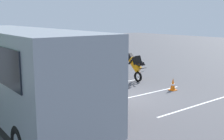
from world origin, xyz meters
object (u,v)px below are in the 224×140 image
object	(u,v)px
spectator_left	(100,80)
parked_motorcycle_silver	(82,97)
spectator_centre	(84,78)
spectator_far_right	(56,71)
traffic_cone	(173,84)
spectator_right	(70,73)
spectator_far_left	(117,87)
tour_bus	(18,73)
stunt_motorcycle	(135,64)

from	to	relation	value
spectator_left	parked_motorcycle_silver	distance (m)	1.02
spectator_centre	parked_motorcycle_silver	world-z (taller)	spectator_centre
spectator_far_right	parked_motorcycle_silver	bearing A→B (deg)	168.60
traffic_cone	spectator_right	bearing A→B (deg)	59.50
spectator_far_left	tour_bus	bearing A→B (deg)	58.72
tour_bus	traffic_cone	distance (m)	7.69
spectator_far_left	spectator_centre	xyz separation A→B (m)	(2.17, 0.04, 0.02)
tour_bus	traffic_cone	bearing A→B (deg)	-98.73
spectator_far_left	parked_motorcycle_silver	distance (m)	1.56
parked_motorcycle_silver	tour_bus	bearing A→B (deg)	74.28
spectator_right	stunt_motorcycle	world-z (taller)	spectator_right
parked_motorcycle_silver	spectator_far_left	bearing A→B (deg)	-147.14
tour_bus	spectator_centre	xyz separation A→B (m)	(0.28, -3.08, -0.64)
spectator_far_left	spectator_centre	size ratio (longest dim) A/B	0.98
spectator_centre	parked_motorcycle_silver	bearing A→B (deg)	140.72
traffic_cone	stunt_motorcycle	bearing A→B (deg)	0.37
spectator_centre	spectator_far_right	size ratio (longest dim) A/B	1.01
spectator_right	stunt_motorcycle	size ratio (longest dim) A/B	0.88
tour_bus	parked_motorcycle_silver	world-z (taller)	tour_bus
parked_motorcycle_silver	stunt_motorcycle	world-z (taller)	stunt_motorcycle
spectator_far_left	spectator_right	xyz separation A→B (m)	(3.37, 0.08, 0.08)
traffic_cone	tour_bus	bearing A→B (deg)	81.27
spectator_far_left	spectator_centre	distance (m)	2.17
spectator_far_left	spectator_left	distance (m)	1.06
spectator_left	parked_motorcycle_silver	xyz separation A→B (m)	(0.18, 0.80, -0.61)
parked_motorcycle_silver	stunt_motorcycle	bearing A→B (deg)	-65.94
traffic_cone	spectator_centre	bearing A→B (deg)	72.05
stunt_motorcycle	tour_bus	bearing A→B (deg)	102.44
spectator_far_left	spectator_far_right	size ratio (longest dim) A/B	0.99
spectator_far_left	stunt_motorcycle	bearing A→B (deg)	-50.83
spectator_centre	spectator_right	xyz separation A→B (m)	(1.19, 0.04, 0.05)
spectator_far_left	spectator_right	distance (m)	3.37
tour_bus	spectator_right	bearing A→B (deg)	-64.16
tour_bus	traffic_cone	size ratio (longest dim) A/B	15.29
spectator_far_right	parked_motorcycle_silver	world-z (taller)	spectator_far_right
spectator_centre	traffic_cone	size ratio (longest dim) A/B	2.69
spectator_far_left	spectator_far_right	world-z (taller)	spectator_far_right
spectator_centre	spectator_far_right	world-z (taller)	spectator_centre
traffic_cone	spectator_far_left	bearing A→B (deg)	99.69
tour_bus	stunt_motorcycle	xyz separation A→B (m)	(1.65, -7.47, -0.63)
spectator_far_left	spectator_left	size ratio (longest dim) A/B	0.91
tour_bus	stunt_motorcycle	world-z (taller)	tour_bus
spectator_left	parked_motorcycle_silver	bearing A→B (deg)	76.99
spectator_left	stunt_motorcycle	bearing A→B (deg)	-60.28
spectator_far_left	spectator_left	xyz separation A→B (m)	(1.06, 0.00, 0.11)
spectator_far_left	spectator_far_right	xyz separation A→B (m)	(4.57, 0.13, 0.01)
spectator_far_right	traffic_cone	bearing A→B (deg)	-130.35
spectator_far_left	traffic_cone	world-z (taller)	spectator_far_left
spectator_far_right	stunt_motorcycle	xyz separation A→B (m)	(-1.02, -4.48, 0.02)
spectator_centre	spectator_right	size ratio (longest dim) A/B	0.96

